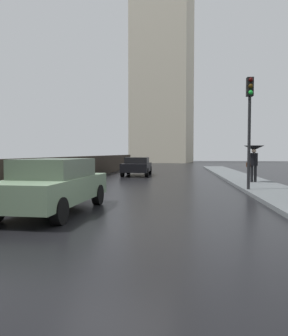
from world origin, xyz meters
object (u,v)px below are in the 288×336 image
Objects in this scene: car_green_near_kerb at (54,184)px; pedestrian_with_umbrella_near at (254,153)px; traffic_light at (250,112)px; car_black_mid_road at (137,166)px.

pedestrian_with_umbrella_near reaches higher than car_green_near_kerb.
pedestrian_with_umbrella_near is at bearing 74.62° from traffic_light.
car_green_near_kerb reaches higher than car_black_mid_road.
pedestrian_with_umbrella_near reaches higher than car_black_mid_road.
car_black_mid_road is at bearing 130.40° from pedestrian_with_umbrella_near.
car_green_near_kerb is 1.07× the size of car_black_mid_road.
traffic_light reaches higher than pedestrian_with_umbrella_near.
car_black_mid_road is (0.39, 14.59, -0.08)m from car_green_near_kerb.
traffic_light is (-0.95, -3.44, 1.65)m from pedestrian_with_umbrella_near.
traffic_light is (5.81, -9.52, 2.56)m from car_black_mid_road.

